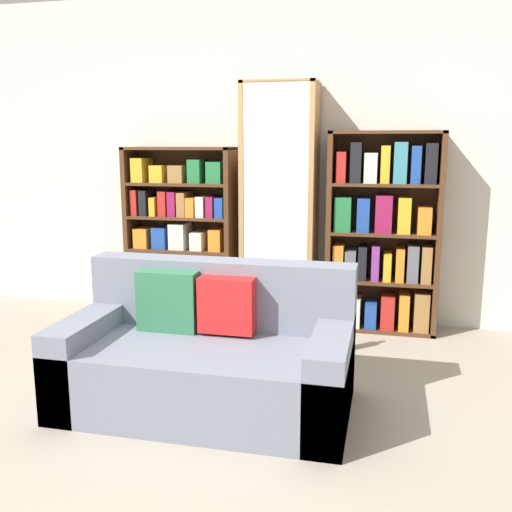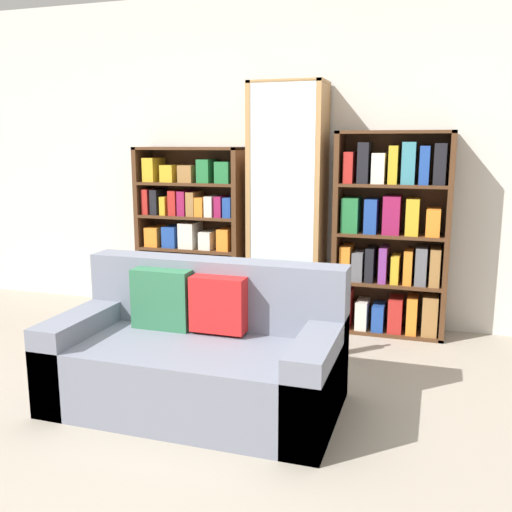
# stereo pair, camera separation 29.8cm
# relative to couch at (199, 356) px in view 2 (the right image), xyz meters

# --- Properties ---
(ground_plane) EXTENTS (16.00, 16.00, 0.00)m
(ground_plane) POSITION_rel_couch_xyz_m (0.10, -0.45, -0.28)
(ground_plane) COLOR gray
(wall_back) EXTENTS (6.82, 0.06, 2.70)m
(wall_back) POSITION_rel_couch_xyz_m (0.10, 1.84, 1.07)
(wall_back) COLOR beige
(wall_back) RESTS_ON ground
(couch) EXTENTS (1.61, 0.84, 0.80)m
(couch) POSITION_rel_couch_xyz_m (0.00, 0.00, 0.00)
(couch) COLOR slate
(couch) RESTS_ON ground
(bookshelf_left) EXTENTS (0.94, 0.32, 1.46)m
(bookshelf_left) POSITION_rel_couch_xyz_m (-0.76, 1.63, 0.42)
(bookshelf_left) COLOR #4C2D19
(bookshelf_left) RESTS_ON ground
(display_cabinet) EXTENTS (0.59, 0.36, 1.96)m
(display_cabinet) POSITION_rel_couch_xyz_m (0.10, 1.61, 0.69)
(display_cabinet) COLOR #AD7F4C
(display_cabinet) RESTS_ON ground
(bookshelf_right) EXTENTS (0.87, 0.32, 1.58)m
(bookshelf_right) POSITION_rel_couch_xyz_m (0.93, 1.63, 0.49)
(bookshelf_right) COLOR #4C2D19
(bookshelf_right) RESTS_ON ground
(wine_bottle) EXTENTS (0.09, 0.09, 0.38)m
(wine_bottle) POSITION_rel_couch_xyz_m (0.65, 1.02, -0.12)
(wine_bottle) COLOR #192333
(wine_bottle) RESTS_ON ground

